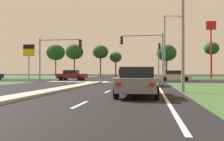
# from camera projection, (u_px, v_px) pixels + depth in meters

# --- Properties ---
(ground_plane) EXTENTS (200.00, 200.00, 0.00)m
(ground_plane) POSITION_uv_depth(u_px,v_px,m) (108.00, 80.00, 35.17)
(ground_plane) COLOR black
(grass_verge_far_left) EXTENTS (35.00, 35.00, 0.01)m
(grass_verge_far_left) POSITION_uv_depth(u_px,v_px,m) (30.00, 77.00, 63.39)
(grass_verge_far_left) COLOR #385B2D
(grass_verge_far_left) RESTS_ON ground
(median_island_near) EXTENTS (1.20, 22.00, 0.14)m
(median_island_near) POSITION_uv_depth(u_px,v_px,m) (61.00, 89.00, 16.41)
(median_island_near) COLOR #ADA89E
(median_island_near) RESTS_ON ground
(median_island_far) EXTENTS (1.20, 36.00, 0.14)m
(median_island_far) POSITION_uv_depth(u_px,v_px,m) (125.00, 77.00, 59.86)
(median_island_far) COLOR gray
(median_island_far) RESTS_ON ground
(lane_dash_near) EXTENTS (0.14, 2.00, 0.01)m
(lane_dash_near) POSITION_uv_depth(u_px,v_px,m) (80.00, 105.00, 8.98)
(lane_dash_near) COLOR silver
(lane_dash_near) RESTS_ON ground
(lane_dash_second) EXTENTS (0.14, 2.00, 0.01)m
(lane_dash_second) POSITION_uv_depth(u_px,v_px,m) (108.00, 92.00, 14.91)
(lane_dash_second) COLOR silver
(lane_dash_second) RESTS_ON ground
(lane_dash_third) EXTENTS (0.14, 2.00, 0.01)m
(lane_dash_third) POSITION_uv_depth(u_px,v_px,m) (120.00, 86.00, 20.83)
(lane_dash_third) COLOR silver
(lane_dash_third) RESTS_ON ground
(lane_dash_fourth) EXTENTS (0.14, 2.00, 0.01)m
(lane_dash_fourth) POSITION_uv_depth(u_px,v_px,m) (126.00, 83.00, 26.76)
(lane_dash_fourth) COLOR silver
(lane_dash_fourth) RESTS_ON ground
(edge_line_right) EXTENTS (0.14, 24.00, 0.01)m
(edge_line_right) POSITION_uv_depth(u_px,v_px,m) (161.00, 90.00, 16.32)
(edge_line_right) COLOR silver
(edge_line_right) RESTS_ON ground
(stop_bar_near) EXTENTS (6.40, 0.50, 0.01)m
(stop_bar_near) POSITION_uv_depth(u_px,v_px,m) (130.00, 83.00, 27.66)
(stop_bar_near) COLOR silver
(stop_bar_near) RESTS_ON ground
(crosswalk_bar_near) EXTENTS (0.70, 2.80, 0.01)m
(crosswalk_bar_near) POSITION_uv_depth(u_px,v_px,m) (53.00, 81.00, 31.05)
(crosswalk_bar_near) COLOR silver
(crosswalk_bar_near) RESTS_ON ground
(crosswalk_bar_second) EXTENTS (0.70, 2.80, 0.01)m
(crosswalk_bar_second) POSITION_uv_depth(u_px,v_px,m) (62.00, 82.00, 30.87)
(crosswalk_bar_second) COLOR silver
(crosswalk_bar_second) RESTS_ON ground
(crosswalk_bar_third) EXTENTS (0.70, 2.80, 0.01)m
(crosswalk_bar_third) POSITION_uv_depth(u_px,v_px,m) (70.00, 82.00, 30.68)
(crosswalk_bar_third) COLOR silver
(crosswalk_bar_third) RESTS_ON ground
(crosswalk_bar_fourth) EXTENTS (0.70, 2.80, 0.01)m
(crosswalk_bar_fourth) POSITION_uv_depth(u_px,v_px,m) (79.00, 82.00, 30.50)
(crosswalk_bar_fourth) COLOR silver
(crosswalk_bar_fourth) RESTS_ON ground
(crosswalk_bar_fifth) EXTENTS (0.70, 2.80, 0.01)m
(crosswalk_bar_fifth) POSITION_uv_depth(u_px,v_px,m) (87.00, 82.00, 30.32)
(crosswalk_bar_fifth) COLOR silver
(crosswalk_bar_fifth) RESTS_ON ground
(crosswalk_bar_sixth) EXTENTS (0.70, 2.80, 0.01)m
(crosswalk_bar_sixth) POSITION_uv_depth(u_px,v_px,m) (96.00, 82.00, 30.14)
(crosswalk_bar_sixth) COLOR silver
(crosswalk_bar_sixth) RESTS_ON ground
(crosswalk_bar_seventh) EXTENTS (0.70, 2.80, 0.01)m
(crosswalk_bar_seventh) POSITION_uv_depth(u_px,v_px,m) (105.00, 82.00, 29.96)
(crosswalk_bar_seventh) COLOR silver
(crosswalk_bar_seventh) RESTS_ON ground
(car_grey_near) EXTENTS (2.04, 4.46, 1.49)m
(car_grey_near) POSITION_uv_depth(u_px,v_px,m) (138.00, 81.00, 12.13)
(car_grey_near) COLOR slate
(car_grey_near) RESTS_ON ground
(car_beige_second) EXTENTS (4.43, 2.09, 1.46)m
(car_beige_second) POSITION_uv_depth(u_px,v_px,m) (174.00, 76.00, 32.62)
(car_beige_second) COLOR #BCAD8E
(car_beige_second) RESTS_ON ground
(car_silver_third) EXTENTS (1.99, 4.34, 1.51)m
(car_silver_third) POSITION_uv_depth(u_px,v_px,m) (145.00, 77.00, 21.51)
(car_silver_third) COLOR #B7B7BC
(car_silver_third) RESTS_ON ground
(car_maroon_fifth) EXTENTS (4.33, 2.05, 1.52)m
(car_maroon_fifth) POSITION_uv_depth(u_px,v_px,m) (72.00, 75.00, 34.66)
(car_maroon_fifth) COLOR maroon
(car_maroon_fifth) RESTS_ON ground
(traffic_signal_near_left) EXTENTS (5.62, 0.32, 5.52)m
(traffic_signal_near_left) POSITION_uv_depth(u_px,v_px,m) (56.00, 51.00, 29.55)
(traffic_signal_near_left) COLOR gray
(traffic_signal_near_left) RESTS_ON ground
(traffic_signal_far_right) EXTENTS (0.32, 4.19, 6.02)m
(traffic_signal_far_right) POSITION_uv_depth(u_px,v_px,m) (159.00, 55.00, 39.10)
(traffic_signal_far_right) COLOR gray
(traffic_signal_far_right) RESTS_ON ground
(traffic_signal_near_right) EXTENTS (5.13, 0.32, 5.79)m
(traffic_signal_near_right) POSITION_uv_depth(u_px,v_px,m) (147.00, 48.00, 27.77)
(traffic_signal_near_right) COLOR gray
(traffic_signal_near_right) RESTS_ON ground
(street_lamp_near) EXTENTS (1.45, 1.48, 8.89)m
(street_lamp_near) POSITION_uv_depth(u_px,v_px,m) (184.00, 13.00, 14.74)
(street_lamp_near) COLOR gray
(street_lamp_near) RESTS_ON ground
(street_lamp_second) EXTENTS (2.46, 0.40, 9.05)m
(street_lamp_second) POSITION_uv_depth(u_px,v_px,m) (166.00, 44.00, 32.55)
(street_lamp_second) COLOR gray
(street_lamp_second) RESTS_ON ground
(pedestrian_at_median) EXTENTS (0.34, 0.34, 1.78)m
(pedestrian_at_median) POSITION_uv_depth(u_px,v_px,m) (119.00, 72.00, 45.81)
(pedestrian_at_median) COLOR #9E8966
(pedestrian_at_median) RESTS_ON median_island_far
(fastfood_pole_sign) EXTENTS (1.80, 0.40, 10.79)m
(fastfood_pole_sign) POSITION_uv_depth(u_px,v_px,m) (211.00, 36.00, 44.35)
(fastfood_pole_sign) COLOR red
(fastfood_pole_sign) RESTS_ON ground
(fuel_price_totem) EXTENTS (1.80, 0.24, 5.54)m
(fuel_price_totem) POSITION_uv_depth(u_px,v_px,m) (29.00, 54.00, 36.88)
(fuel_price_totem) COLOR silver
(fuel_price_totem) RESTS_ON ground
(treeline_near) EXTENTS (5.55, 5.55, 9.54)m
(treeline_near) POSITION_uv_depth(u_px,v_px,m) (56.00, 52.00, 71.47)
(treeline_near) COLOR #423323
(treeline_near) RESTS_ON ground
(treeline_second) EXTENTS (4.92, 4.92, 8.94)m
(treeline_second) POSITION_uv_depth(u_px,v_px,m) (74.00, 52.00, 65.86)
(treeline_second) COLOR #423323
(treeline_second) RESTS_ON ground
(treeline_third) EXTENTS (4.39, 4.39, 8.78)m
(treeline_third) POSITION_uv_depth(u_px,v_px,m) (100.00, 52.00, 66.67)
(treeline_third) COLOR #423323
(treeline_third) RESTS_ON ground
(treeline_fourth) EXTENTS (3.40, 3.40, 6.92)m
(treeline_fourth) POSITION_uv_depth(u_px,v_px,m) (116.00, 57.00, 67.26)
(treeline_fourth) COLOR #423323
(treeline_fourth) RESTS_ON ground
(treeline_fifth) EXTENTS (5.36, 5.36, 8.75)m
(treeline_fifth) POSITION_uv_depth(u_px,v_px,m) (167.00, 53.00, 64.76)
(treeline_fifth) COLOR #423323
(treeline_fifth) RESTS_ON ground
(treeline_sixth) EXTENTS (3.80, 3.80, 9.05)m
(treeline_sixth) POSITION_uv_depth(u_px,v_px,m) (211.00, 49.00, 61.93)
(treeline_sixth) COLOR #423323
(treeline_sixth) RESTS_ON ground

